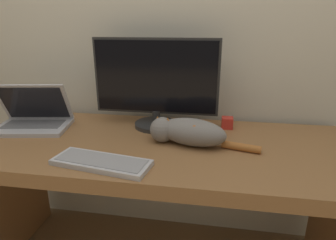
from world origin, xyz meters
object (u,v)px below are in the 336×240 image
monitor (156,84)px  external_keyboard (101,162)px  cat (187,131)px  laptop (33,119)px

monitor → external_keyboard: 0.51m
external_keyboard → cat: cat is taller
laptop → monitor: bearing=1.7°
monitor → cat: bearing=-48.7°
external_keyboard → laptop: bearing=155.8°
external_keyboard → cat: bearing=48.7°
laptop → external_keyboard: bearing=-43.3°
monitor → external_keyboard: (-0.12, -0.45, -0.21)m
laptop → external_keyboard: 0.59m
external_keyboard → cat: 0.39m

